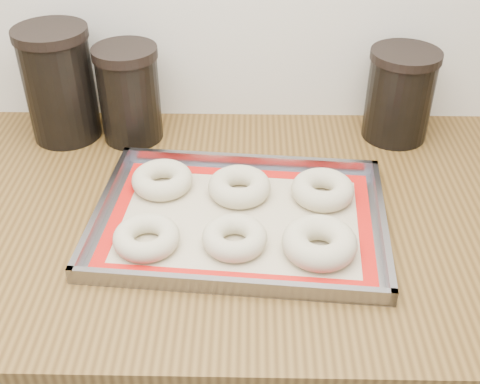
{
  "coord_description": "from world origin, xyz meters",
  "views": [
    {
      "loc": [
        0.09,
        0.88,
        1.51
      ],
      "look_at": [
        0.07,
        1.64,
        0.96
      ],
      "focal_mm": 45.0,
      "sensor_mm": 36.0,
      "label": 1
    }
  ],
  "objects_px": {
    "bagel_back_left": "(162,180)",
    "canister_left": "(59,84)",
    "bagel_front_right": "(319,243)",
    "bagel_front_left": "(146,237)",
    "canister_right": "(400,95)",
    "bagel_front_mid": "(235,238)",
    "bagel_back_mid": "(239,186)",
    "bagel_back_right": "(323,190)",
    "baking_tray": "(240,219)",
    "canister_mid": "(129,94)"
  },
  "relations": [
    {
      "from": "bagel_front_right",
      "to": "canister_left",
      "type": "distance_m",
      "value": 0.59
    },
    {
      "from": "baking_tray",
      "to": "canister_right",
      "type": "distance_m",
      "value": 0.42
    },
    {
      "from": "bagel_front_right",
      "to": "bagel_back_mid",
      "type": "relative_size",
      "value": 1.06
    },
    {
      "from": "bagel_front_left",
      "to": "bagel_back_mid",
      "type": "height_order",
      "value": "bagel_back_mid"
    },
    {
      "from": "canister_left",
      "to": "canister_right",
      "type": "distance_m",
      "value": 0.65
    },
    {
      "from": "bagel_back_mid",
      "to": "canister_right",
      "type": "xyz_separation_m",
      "value": [
        0.3,
        0.22,
        0.07
      ]
    },
    {
      "from": "canister_left",
      "to": "canister_mid",
      "type": "distance_m",
      "value": 0.13
    },
    {
      "from": "bagel_front_left",
      "to": "canister_left",
      "type": "height_order",
      "value": "canister_left"
    },
    {
      "from": "bagel_back_mid",
      "to": "bagel_front_right",
      "type": "bearing_deg",
      "value": -49.96
    },
    {
      "from": "bagel_front_mid",
      "to": "bagel_back_right",
      "type": "relative_size",
      "value": 0.94
    },
    {
      "from": "bagel_back_left",
      "to": "bagel_front_left",
      "type": "bearing_deg",
      "value": -91.86
    },
    {
      "from": "bagel_back_left",
      "to": "bagel_front_right",
      "type": "bearing_deg",
      "value": -32.71
    },
    {
      "from": "canister_right",
      "to": "canister_left",
      "type": "bearing_deg",
      "value": -179.12
    },
    {
      "from": "baking_tray",
      "to": "bagel_back_right",
      "type": "bearing_deg",
      "value": 24.19
    },
    {
      "from": "canister_left",
      "to": "bagel_back_mid",
      "type": "bearing_deg",
      "value": -30.82
    },
    {
      "from": "bagel_front_left",
      "to": "bagel_front_right",
      "type": "height_order",
      "value": "bagel_front_right"
    },
    {
      "from": "bagel_back_left",
      "to": "canister_left",
      "type": "distance_m",
      "value": 0.3
    },
    {
      "from": "bagel_front_mid",
      "to": "bagel_back_right",
      "type": "height_order",
      "value": "bagel_back_right"
    },
    {
      "from": "bagel_back_left",
      "to": "canister_mid",
      "type": "bearing_deg",
      "value": 113.7
    },
    {
      "from": "bagel_back_mid",
      "to": "canister_left",
      "type": "relative_size",
      "value": 0.48
    },
    {
      "from": "bagel_front_mid",
      "to": "canister_mid",
      "type": "height_order",
      "value": "canister_mid"
    },
    {
      "from": "canister_mid",
      "to": "canister_right",
      "type": "bearing_deg",
      "value": 1.71
    },
    {
      "from": "bagel_back_left",
      "to": "bagel_back_right",
      "type": "bearing_deg",
      "value": -5.24
    },
    {
      "from": "canister_mid",
      "to": "canister_right",
      "type": "distance_m",
      "value": 0.51
    },
    {
      "from": "bagel_front_mid",
      "to": "bagel_back_left",
      "type": "distance_m",
      "value": 0.2
    },
    {
      "from": "bagel_front_left",
      "to": "canister_left",
      "type": "xyz_separation_m",
      "value": [
        -0.21,
        0.34,
        0.09
      ]
    },
    {
      "from": "bagel_back_right",
      "to": "canister_right",
      "type": "relative_size",
      "value": 0.6
    },
    {
      "from": "bagel_back_left",
      "to": "bagel_front_mid",
      "type": "bearing_deg",
      "value": -49.53
    },
    {
      "from": "bagel_back_right",
      "to": "canister_left",
      "type": "relative_size",
      "value": 0.48
    },
    {
      "from": "bagel_front_left",
      "to": "bagel_back_left",
      "type": "xyz_separation_m",
      "value": [
        0.0,
        0.15,
        0.0
      ]
    },
    {
      "from": "canister_mid",
      "to": "bagel_back_right",
      "type": "bearing_deg",
      "value": -30.38
    },
    {
      "from": "bagel_front_right",
      "to": "bagel_back_mid",
      "type": "bearing_deg",
      "value": 130.04
    },
    {
      "from": "bagel_front_left",
      "to": "canister_mid",
      "type": "distance_m",
      "value": 0.35
    },
    {
      "from": "bagel_front_left",
      "to": "bagel_front_right",
      "type": "xyz_separation_m",
      "value": [
        0.26,
        -0.01,
        0.0
      ]
    },
    {
      "from": "baking_tray",
      "to": "bagel_back_left",
      "type": "relative_size",
      "value": 4.64
    },
    {
      "from": "bagel_front_left",
      "to": "canister_mid",
      "type": "xyz_separation_m",
      "value": [
        -0.07,
        0.33,
        0.07
      ]
    },
    {
      "from": "bagel_front_left",
      "to": "bagel_back_left",
      "type": "height_order",
      "value": "bagel_back_left"
    },
    {
      "from": "bagel_front_right",
      "to": "canister_right",
      "type": "relative_size",
      "value": 0.64
    },
    {
      "from": "bagel_back_mid",
      "to": "canister_mid",
      "type": "distance_m",
      "value": 0.3
    },
    {
      "from": "bagel_front_mid",
      "to": "canister_mid",
      "type": "bearing_deg",
      "value": 122.07
    },
    {
      "from": "bagel_back_mid",
      "to": "canister_mid",
      "type": "height_order",
      "value": "canister_mid"
    },
    {
      "from": "bagel_front_left",
      "to": "bagel_front_mid",
      "type": "relative_size",
      "value": 1.02
    },
    {
      "from": "bagel_front_right",
      "to": "canister_left",
      "type": "relative_size",
      "value": 0.52
    },
    {
      "from": "baking_tray",
      "to": "bagel_front_mid",
      "type": "bearing_deg",
      "value": -96.22
    },
    {
      "from": "bagel_front_mid",
      "to": "bagel_front_right",
      "type": "bearing_deg",
      "value": -5.99
    },
    {
      "from": "bagel_front_mid",
      "to": "bagel_back_left",
      "type": "relative_size",
      "value": 0.95
    },
    {
      "from": "bagel_front_left",
      "to": "canister_right",
      "type": "height_order",
      "value": "canister_right"
    },
    {
      "from": "bagel_back_left",
      "to": "canister_left",
      "type": "height_order",
      "value": "canister_left"
    },
    {
      "from": "bagel_front_left",
      "to": "canister_right",
      "type": "xyz_separation_m",
      "value": [
        0.44,
        0.35,
        0.07
      ]
    },
    {
      "from": "canister_right",
      "to": "baking_tray",
      "type": "bearing_deg",
      "value": -136.52
    }
  ]
}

